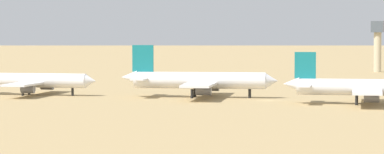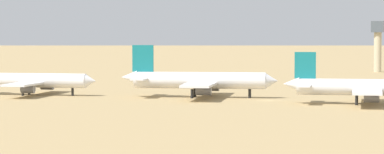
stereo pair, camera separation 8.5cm
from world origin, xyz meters
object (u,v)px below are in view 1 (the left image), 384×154
object	(u,v)px
parked_jet_teal_4	(361,87)
parked_jet_orange_2	(30,80)
parked_jet_teal_3	(198,80)
control_tower	(378,41)

from	to	relation	value
parked_jet_teal_4	parked_jet_orange_2	bearing A→B (deg)	170.56
parked_jet_orange_2	parked_jet_teal_3	size ratio (longest dim) A/B	0.90
parked_jet_teal_4	control_tower	xyz separation A→B (m)	(-19.48, 171.72, 8.89)
parked_jet_teal_3	control_tower	distance (m)	165.39
parked_jet_teal_3	control_tower	size ratio (longest dim) A/B	1.97
parked_jet_orange_2	parked_jet_teal_4	size ratio (longest dim) A/B	0.99
parked_jet_orange_2	parked_jet_teal_3	xyz separation A→B (m)	(47.32, 7.00, 0.48)
parked_jet_teal_4	control_tower	world-z (taller)	control_tower
parked_jet_orange_2	parked_jet_teal_4	distance (m)	92.58
parked_jet_orange_2	control_tower	xyz separation A→B (m)	(73.09, 170.15, 8.94)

